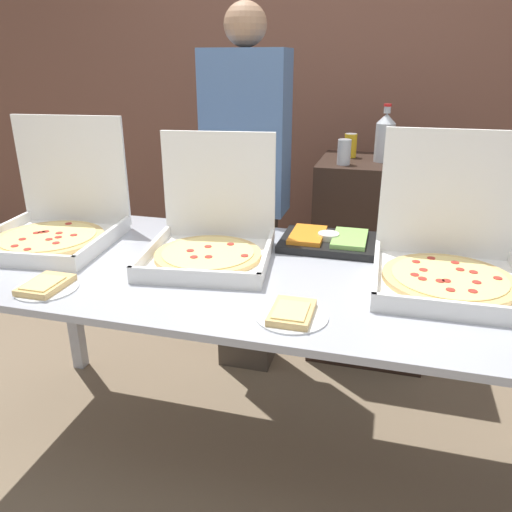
{
  "coord_description": "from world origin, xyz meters",
  "views": [
    {
      "loc": [
        0.43,
        -1.59,
        1.58
      ],
      "look_at": [
        0.0,
        0.0,
        0.93
      ],
      "focal_mm": 35.0,
      "sensor_mm": 36.0,
      "label": 1
    }
  ],
  "objects_px": {
    "pizza_box_far_left": "(211,237)",
    "pizza_box_far_right": "(55,221)",
    "veggie_tray": "(328,241)",
    "paper_plate_front_right": "(46,286)",
    "soda_can_colored": "(350,146)",
    "pizza_box_near_right": "(449,257)",
    "soda_bottle": "(385,137)",
    "soda_can_silver": "(344,152)",
    "paper_plate_front_center": "(292,314)",
    "person_guest_plaid": "(247,195)"
  },
  "relations": [
    {
      "from": "pizza_box_far_left",
      "to": "pizza_box_far_right",
      "type": "relative_size",
      "value": 0.94
    },
    {
      "from": "pizza_box_far_left",
      "to": "veggie_tray",
      "type": "distance_m",
      "value": 0.48
    },
    {
      "from": "paper_plate_front_right",
      "to": "veggie_tray",
      "type": "bearing_deg",
      "value": 38.01
    },
    {
      "from": "paper_plate_front_right",
      "to": "soda_can_colored",
      "type": "bearing_deg",
      "value": 60.47
    },
    {
      "from": "pizza_box_near_right",
      "to": "soda_bottle",
      "type": "xyz_separation_m",
      "value": [
        -0.26,
        0.97,
        0.25
      ]
    },
    {
      "from": "paper_plate_front_right",
      "to": "veggie_tray",
      "type": "relative_size",
      "value": 0.54
    },
    {
      "from": "pizza_box_far_right",
      "to": "paper_plate_front_right",
      "type": "distance_m",
      "value": 0.5
    },
    {
      "from": "soda_bottle",
      "to": "soda_can_silver",
      "type": "height_order",
      "value": "soda_bottle"
    },
    {
      "from": "pizza_box_far_right",
      "to": "soda_bottle",
      "type": "distance_m",
      "value": 1.61
    },
    {
      "from": "pizza_box_near_right",
      "to": "paper_plate_front_center",
      "type": "height_order",
      "value": "pizza_box_near_right"
    },
    {
      "from": "pizza_box_far_right",
      "to": "person_guest_plaid",
      "type": "height_order",
      "value": "person_guest_plaid"
    },
    {
      "from": "pizza_box_near_right",
      "to": "soda_can_colored",
      "type": "bearing_deg",
      "value": 111.58
    },
    {
      "from": "pizza_box_near_right",
      "to": "person_guest_plaid",
      "type": "xyz_separation_m",
      "value": [
        -0.9,
        0.66,
        -0.01
      ]
    },
    {
      "from": "pizza_box_far_left",
      "to": "paper_plate_front_center",
      "type": "distance_m",
      "value": 0.56
    },
    {
      "from": "soda_bottle",
      "to": "soda_can_silver",
      "type": "distance_m",
      "value": 0.24
    },
    {
      "from": "pizza_box_far_right",
      "to": "soda_can_colored",
      "type": "xyz_separation_m",
      "value": [
        1.09,
        1.04,
        0.19
      ]
    },
    {
      "from": "paper_plate_front_center",
      "to": "soda_can_colored",
      "type": "height_order",
      "value": "soda_can_colored"
    },
    {
      "from": "soda_can_colored",
      "to": "person_guest_plaid",
      "type": "xyz_separation_m",
      "value": [
        -0.46,
        -0.39,
        -0.2
      ]
    },
    {
      "from": "pizza_box_far_left",
      "to": "soda_can_silver",
      "type": "xyz_separation_m",
      "value": [
        0.4,
        0.84,
        0.2
      ]
    },
    {
      "from": "pizza_box_far_left",
      "to": "soda_bottle",
      "type": "height_order",
      "value": "soda_bottle"
    },
    {
      "from": "veggie_tray",
      "to": "paper_plate_front_center",
      "type": "bearing_deg",
      "value": -92.1
    },
    {
      "from": "paper_plate_front_right",
      "to": "soda_can_silver",
      "type": "relative_size",
      "value": 1.64
    },
    {
      "from": "soda_bottle",
      "to": "person_guest_plaid",
      "type": "relative_size",
      "value": 0.16
    },
    {
      "from": "soda_bottle",
      "to": "person_guest_plaid",
      "type": "xyz_separation_m",
      "value": [
        -0.64,
        -0.31,
        -0.26
      ]
    },
    {
      "from": "soda_bottle",
      "to": "pizza_box_far_right",
      "type": "bearing_deg",
      "value": -142.72
    },
    {
      "from": "paper_plate_front_right",
      "to": "paper_plate_front_center",
      "type": "distance_m",
      "value": 0.81
    },
    {
      "from": "pizza_box_far_right",
      "to": "paper_plate_front_center",
      "type": "relative_size",
      "value": 2.6
    },
    {
      "from": "paper_plate_front_center",
      "to": "soda_can_silver",
      "type": "height_order",
      "value": "soda_can_silver"
    },
    {
      "from": "pizza_box_far_right",
      "to": "soda_can_silver",
      "type": "relative_size",
      "value": 4.48
    },
    {
      "from": "veggie_tray",
      "to": "soda_bottle",
      "type": "distance_m",
      "value": 0.82
    },
    {
      "from": "soda_bottle",
      "to": "paper_plate_front_right",
      "type": "bearing_deg",
      "value": -125.9
    },
    {
      "from": "pizza_box_near_right",
      "to": "paper_plate_front_right",
      "type": "bearing_deg",
      "value": -162.45
    },
    {
      "from": "pizza_box_far_left",
      "to": "pizza_box_near_right",
      "type": "bearing_deg",
      "value": -7.28
    },
    {
      "from": "soda_can_colored",
      "to": "pizza_box_near_right",
      "type": "bearing_deg",
      "value": -67.44
    },
    {
      "from": "pizza_box_far_left",
      "to": "paper_plate_front_right",
      "type": "distance_m",
      "value": 0.6
    },
    {
      "from": "veggie_tray",
      "to": "soda_bottle",
      "type": "bearing_deg",
      "value": 76.91
    },
    {
      "from": "pizza_box_far_right",
      "to": "soda_can_colored",
      "type": "height_order",
      "value": "pizza_box_far_right"
    },
    {
      "from": "paper_plate_front_right",
      "to": "soda_bottle",
      "type": "distance_m",
      "value": 1.75
    },
    {
      "from": "person_guest_plaid",
      "to": "paper_plate_front_center",
      "type": "bearing_deg",
      "value": 112.72
    },
    {
      "from": "soda_can_silver",
      "to": "pizza_box_far_right",
      "type": "bearing_deg",
      "value": -142.38
    },
    {
      "from": "pizza_box_far_left",
      "to": "soda_can_silver",
      "type": "bearing_deg",
      "value": 56.9
    },
    {
      "from": "pizza_box_far_right",
      "to": "soda_bottle",
      "type": "relative_size",
      "value": 1.96
    },
    {
      "from": "paper_plate_front_center",
      "to": "soda_bottle",
      "type": "xyz_separation_m",
      "value": [
        0.19,
        1.37,
        0.32
      ]
    },
    {
      "from": "pizza_box_near_right",
      "to": "soda_can_silver",
      "type": "height_order",
      "value": "pizza_box_near_right"
    },
    {
      "from": "pizza_box_far_left",
      "to": "soda_can_colored",
      "type": "bearing_deg",
      "value": 60.93
    },
    {
      "from": "pizza_box_near_right",
      "to": "veggie_tray",
      "type": "bearing_deg",
      "value": 151.16
    },
    {
      "from": "veggie_tray",
      "to": "soda_can_silver",
      "type": "xyz_separation_m",
      "value": [
        -0.01,
        0.61,
        0.25
      ]
    },
    {
      "from": "veggie_tray",
      "to": "soda_can_colored",
      "type": "relative_size",
      "value": 3.02
    },
    {
      "from": "pizza_box_far_right",
      "to": "person_guest_plaid",
      "type": "bearing_deg",
      "value": 40.21
    },
    {
      "from": "pizza_box_far_right",
      "to": "veggie_tray",
      "type": "bearing_deg",
      "value": 5.61
    }
  ]
}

